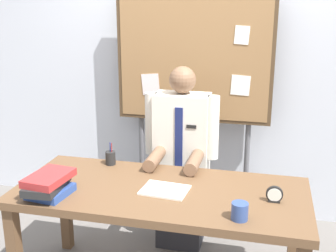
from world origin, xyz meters
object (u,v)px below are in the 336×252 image
at_px(desk, 161,201).
at_px(coffee_mug, 240,211).
at_px(open_notebook, 165,190).
at_px(desk_clock, 274,195).
at_px(person, 181,165).
at_px(bulletin_board, 194,62).
at_px(book_stack, 49,185).
at_px(pen_holder, 111,158).

distance_m(desk, coffee_mug, 0.58).
height_order(open_notebook, desk_clock, desk_clock).
distance_m(person, coffee_mug, 1.02).
height_order(person, bulletin_board, bulletin_board).
bearing_deg(coffee_mug, desk, 151.81).
distance_m(desk, person, 0.62).
bearing_deg(coffee_mug, person, 119.44).
bearing_deg(open_notebook, bulletin_board, 91.61).
distance_m(person, desk_clock, 0.93).
height_order(desk, desk_clock, desk_clock).
bearing_deg(bulletin_board, book_stack, -115.42).
distance_m(book_stack, coffee_mug, 1.12).
relative_size(open_notebook, pen_holder, 1.73).
xyz_separation_m(person, pen_holder, (-0.45, -0.30, 0.13)).
xyz_separation_m(person, book_stack, (-0.62, -0.86, 0.15)).
bearing_deg(open_notebook, desk, 146.87).
distance_m(bulletin_board, book_stack, 1.55).
bearing_deg(coffee_mug, open_notebook, 152.15).
relative_size(bulletin_board, coffee_mug, 20.12).
xyz_separation_m(book_stack, open_notebook, (0.65, 0.22, -0.06)).
relative_size(desk, bulletin_board, 0.94).
bearing_deg(desk_clock, desk, 178.79).
relative_size(book_stack, pen_holder, 1.99).
height_order(open_notebook, pen_holder, pen_holder).
bearing_deg(coffee_mug, book_stack, 178.69).
height_order(desk, bulletin_board, bulletin_board).
bearing_deg(pen_holder, desk, -35.10).
height_order(desk, open_notebook, open_notebook).
height_order(desk_clock, pen_holder, pen_holder).
bearing_deg(bulletin_board, desk_clock, -57.92).
bearing_deg(book_stack, desk_clock, 9.95).
bearing_deg(pen_holder, coffee_mug, -31.58).
bearing_deg(desk, coffee_mug, -28.19).
height_order(open_notebook, coffee_mug, coffee_mug).
relative_size(desk, coffee_mug, 18.86).
bearing_deg(desk_clock, book_stack, -170.05).
distance_m(desk_clock, pen_holder, 1.17).
xyz_separation_m(desk, book_stack, (-0.62, -0.24, 0.15)).
xyz_separation_m(desk_clock, pen_holder, (-1.12, 0.33, 0.01)).
xyz_separation_m(coffee_mug, pen_holder, (-0.95, 0.58, 0.00)).
relative_size(person, desk_clock, 14.46).
bearing_deg(open_notebook, book_stack, -161.19).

